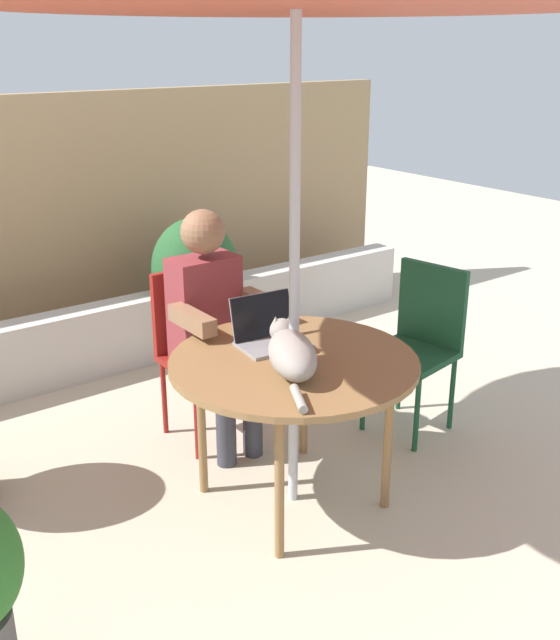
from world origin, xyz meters
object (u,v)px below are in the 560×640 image
(patio_table, at_px, (294,370))
(potted_plant_corner, at_px, (195,279))
(cat, at_px, (291,353))
(laptop, at_px, (267,330))
(person_seated, at_px, (212,318))
(chair_empty, at_px, (420,335))
(chair_occupied, at_px, (198,340))

(patio_table, xyz_separation_m, potted_plant_corner, (0.57, 1.82, -0.15))
(patio_table, bearing_deg, cat, -132.73)
(laptop, bearing_deg, person_seated, 92.23)
(patio_table, distance_m, person_seated, 0.67)
(cat, bearing_deg, potted_plant_corner, 70.94)
(patio_table, relative_size, person_seated, 0.88)
(laptop, height_order, potted_plant_corner, laptop)
(laptop, bearing_deg, chair_empty, -2.36)
(chair_occupied, bearing_deg, potted_plant_corner, 60.02)
(person_seated, relative_size, cat, 2.11)
(person_seated, distance_m, laptop, 0.45)
(chair_occupied, bearing_deg, person_seated, -90.00)
(chair_occupied, distance_m, laptop, 0.65)
(person_seated, height_order, laptop, person_seated)
(laptop, distance_m, potted_plant_corner, 1.71)
(patio_table, xyz_separation_m, cat, (-0.09, -0.10, 0.14))
(laptop, xyz_separation_m, cat, (-0.11, -0.32, 0.02))
(patio_table, relative_size, chair_occupied, 1.21)
(chair_occupied, height_order, cat, chair_occupied)
(patio_table, distance_m, cat, 0.19)
(chair_empty, bearing_deg, chair_occupied, 146.92)
(chair_empty, relative_size, person_seated, 0.73)
(chair_empty, distance_m, potted_plant_corner, 1.69)
(person_seated, bearing_deg, chair_empty, -26.21)
(laptop, distance_m, cat, 0.33)
(patio_table, distance_m, chair_empty, 1.02)
(chair_occupied, distance_m, person_seated, 0.23)
(laptop, xyz_separation_m, potted_plant_corner, (0.56, 1.60, -0.27))
(chair_empty, bearing_deg, laptop, 177.64)
(laptop, height_order, cat, laptop)
(patio_table, distance_m, potted_plant_corner, 1.91)
(patio_table, xyz_separation_m, laptop, (0.02, 0.22, 0.12))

